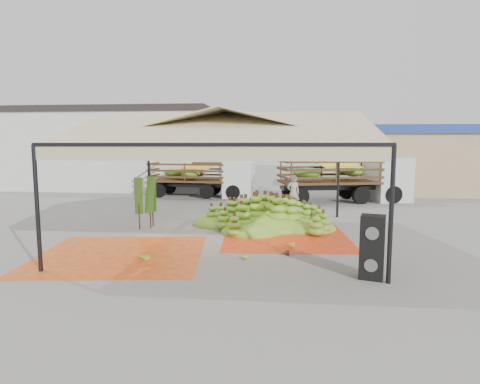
# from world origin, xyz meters

# --- Properties ---
(ground) EXTENTS (90.00, 90.00, 0.00)m
(ground) POSITION_xyz_m (0.00, 0.00, 0.00)
(ground) COLOR slate
(ground) RESTS_ON ground
(canopy_tent) EXTENTS (8.10, 8.10, 4.00)m
(canopy_tent) POSITION_xyz_m (0.00, 0.00, 3.30)
(canopy_tent) COLOR black
(canopy_tent) RESTS_ON ground
(building_white) EXTENTS (14.30, 6.30, 5.40)m
(building_white) POSITION_xyz_m (-10.00, 14.00, 2.71)
(building_white) COLOR silver
(building_white) RESTS_ON ground
(building_tan) EXTENTS (6.30, 5.30, 4.10)m
(building_tan) POSITION_xyz_m (10.00, 13.00, 2.07)
(building_tan) COLOR tan
(building_tan) RESTS_ON ground
(tarp_left) EXTENTS (4.84, 4.65, 0.01)m
(tarp_left) POSITION_xyz_m (-2.70, -2.40, 0.01)
(tarp_left) COLOR orange
(tarp_left) RESTS_ON ground
(tarp_right) EXTENTS (4.25, 4.43, 0.01)m
(tarp_right) POSITION_xyz_m (1.83, 0.21, 0.01)
(tarp_right) COLOR #E34C15
(tarp_right) RESTS_ON ground
(banana_heap) EXTENTS (6.18, 5.38, 1.18)m
(banana_heap) POSITION_xyz_m (1.10, 1.71, 0.59)
(banana_heap) COLOR #5B811A
(banana_heap) RESTS_ON ground
(hand_yellow_a) EXTENTS (0.58, 0.53, 0.21)m
(hand_yellow_a) POSITION_xyz_m (1.90, -1.06, 0.11)
(hand_yellow_a) COLOR #B09923
(hand_yellow_a) RESTS_ON ground
(hand_yellow_b) EXTENTS (0.41, 0.35, 0.18)m
(hand_yellow_b) POSITION_xyz_m (0.65, -2.47, 0.09)
(hand_yellow_b) COLOR gold
(hand_yellow_b) RESTS_ON ground
(hand_red_a) EXTENTS (0.47, 0.41, 0.19)m
(hand_red_a) POSITION_xyz_m (3.70, -3.54, 0.09)
(hand_red_a) COLOR #5B2D15
(hand_red_a) RESTS_ON ground
(hand_red_b) EXTENTS (0.42, 0.35, 0.18)m
(hand_red_b) POSITION_xyz_m (1.74, -1.98, 0.09)
(hand_red_b) COLOR #501E12
(hand_red_b) RESTS_ON ground
(hand_green) EXTENTS (0.57, 0.57, 0.20)m
(hand_green) POSITION_xyz_m (-1.91, -2.75, 0.10)
(hand_green) COLOR #537A19
(hand_green) RESTS_ON ground
(hanging_bunches) EXTENTS (3.24, 0.24, 0.20)m
(hanging_bunches) POSITION_xyz_m (1.12, -0.89, 2.62)
(hanging_bunches) COLOR #45821B
(hanging_bunches) RESTS_ON ground
(speaker_stack) EXTENTS (0.62, 0.58, 1.44)m
(speaker_stack) POSITION_xyz_m (3.70, -3.70, 0.72)
(speaker_stack) COLOR black
(speaker_stack) RESTS_ON ground
(banana_leaves) EXTENTS (0.96, 1.36, 3.70)m
(banana_leaves) POSITION_xyz_m (-3.15, 1.04, 0.00)
(banana_leaves) COLOR #2F751F
(banana_leaves) RESTS_ON ground
(vendor) EXTENTS (0.67, 0.52, 1.62)m
(vendor) POSITION_xyz_m (2.23, 5.49, 0.81)
(vendor) COLOR gray
(vendor) RESTS_ON ground
(truck_left) EXTENTS (6.01, 2.42, 2.02)m
(truck_left) POSITION_xyz_m (-2.59, 9.94, 1.24)
(truck_left) COLOR #4B2B19
(truck_left) RESTS_ON ground
(truck_right) EXTENTS (7.01, 3.70, 2.29)m
(truck_right) POSITION_xyz_m (5.23, 8.81, 1.41)
(truck_right) COLOR #483218
(truck_right) RESTS_ON ground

